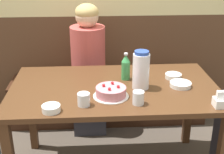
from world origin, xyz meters
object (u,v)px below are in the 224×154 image
at_px(soju_bottle, 126,67).
at_px(glass_water_tall, 84,99).
at_px(napkin_holder, 223,101).
at_px(bench_seat, 109,99).
at_px(bowl_soup_white, 173,76).
at_px(bowl_side_dish, 181,84).
at_px(glass_tumbler_short, 138,98).
at_px(bowl_rice_small, 51,108).
at_px(water_pitcher, 141,70).
at_px(person_pale_blue_shirt, 89,73).
at_px(birthday_cake, 111,92).

bearing_deg(soju_bottle, glass_water_tall, -127.21).
bearing_deg(soju_bottle, napkin_holder, -40.19).
height_order(bench_seat, glass_water_tall, glass_water_tall).
xyz_separation_m(bowl_soup_white, glass_water_tall, (-0.66, -0.39, 0.02)).
distance_m(bowl_side_dish, glass_tumbler_short, 0.41).
distance_m(bowl_rice_small, glass_tumbler_short, 0.54).
relative_size(water_pitcher, bowl_soup_white, 2.24).
xyz_separation_m(soju_bottle, glass_water_tall, (-0.30, -0.39, -0.06)).
bearing_deg(bowl_soup_white, glass_water_tall, -149.33).
distance_m(water_pitcher, glass_water_tall, 0.46).
bearing_deg(bowl_soup_white, soju_bottle, 179.20).
bearing_deg(person_pale_blue_shirt, glass_water_tall, -1.13).
xyz_separation_m(bench_seat, bowl_rice_small, (-0.40, -1.17, 0.54)).
xyz_separation_m(bowl_side_dish, glass_water_tall, (-0.67, -0.24, 0.03)).
bearing_deg(napkin_holder, bowl_side_dish, 119.89).
distance_m(water_pitcher, bowl_side_dish, 0.31).
height_order(napkin_holder, glass_water_tall, napkin_holder).
distance_m(bench_seat, glass_tumbler_short, 1.25).
distance_m(soju_bottle, person_pale_blue_shirt, 0.68).
bearing_deg(bowl_soup_white, bowl_rice_small, -151.80).
height_order(bowl_side_dish, glass_water_tall, glass_water_tall).
relative_size(birthday_cake, bowl_soup_white, 1.95).
xyz_separation_m(bowl_soup_white, bowl_rice_small, (-0.85, -0.46, 0.00)).
bearing_deg(napkin_holder, soju_bottle, 139.81).
bearing_deg(bowl_side_dish, napkin_holder, -60.11).
bearing_deg(person_pale_blue_shirt, soju_bottle, 26.81).
bearing_deg(birthday_cake, glass_tumbler_short, -34.74).
xyz_separation_m(birthday_cake, glass_tumbler_short, (0.16, -0.11, 0.01)).
bearing_deg(bowl_side_dish, bowl_rice_small, -160.53).
xyz_separation_m(water_pitcher, bowl_soup_white, (0.27, 0.15, -0.11)).
distance_m(bowl_soup_white, bowl_rice_small, 0.96).
height_order(water_pitcher, glass_tumbler_short, water_pitcher).
relative_size(soju_bottle, person_pale_blue_shirt, 0.17).
bearing_deg(glass_water_tall, bench_seat, 79.29).
bearing_deg(birthday_cake, person_pale_blue_shirt, 100.51).
relative_size(bench_seat, soju_bottle, 9.40).
xyz_separation_m(soju_bottle, glass_tumbler_short, (0.04, -0.40, -0.05)).
bearing_deg(glass_water_tall, napkin_holder, -4.70).
distance_m(bowl_side_dish, glass_water_tall, 0.71).
xyz_separation_m(napkin_holder, glass_water_tall, (-0.85, 0.07, 0.00)).
bearing_deg(glass_tumbler_short, soju_bottle, 95.55).
bearing_deg(bench_seat, napkin_holder, -61.29).
bearing_deg(glass_water_tall, bowl_rice_small, -161.13).
xyz_separation_m(water_pitcher, bowl_rice_small, (-0.58, -0.30, -0.11)).
height_order(bowl_side_dish, glass_tumbler_short, glass_tumbler_short).
height_order(bowl_side_dish, person_pale_blue_shirt, person_pale_blue_shirt).
height_order(bench_seat, glass_tumbler_short, glass_tumbler_short).
bearing_deg(napkin_holder, glass_water_tall, 175.30).
bearing_deg(water_pitcher, soju_bottle, 118.72).
relative_size(bench_seat, glass_water_tall, 23.64).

